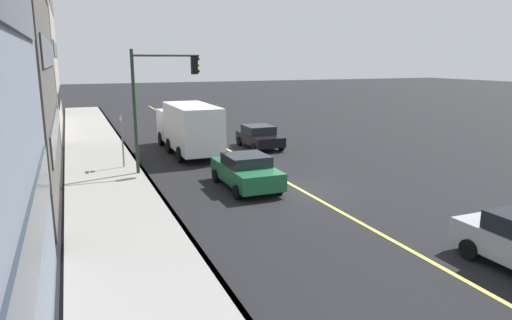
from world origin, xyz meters
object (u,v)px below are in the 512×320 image
Objects in this scene: car_green at (246,171)px; traffic_light_mast at (159,91)px; car_black at (259,136)px; truck_white at (188,127)px; street_sign_post at (122,138)px.

car_green is 0.72× the size of traffic_light_mast.
truck_white is (0.08, 4.65, 0.88)m from car_black.
car_black is (8.53, -4.21, -0.03)m from car_green.
traffic_light_mast is (-4.57, 2.53, 2.50)m from truck_white.
street_sign_post is (1.58, 1.69, -2.44)m from traffic_light_mast.
traffic_light_mast is at bearing 151.08° from truck_white.
traffic_light_mast reaches higher than street_sign_post.
car_green is 6.03m from traffic_light_mast.
truck_white is 2.84× the size of street_sign_post.
car_black is 1.38× the size of street_sign_post.
car_black is at bearing -71.83° from street_sign_post.
car_black is at bearing -26.26° from car_green.
car_green is 1.11× the size of car_black.
car_black is at bearing -91.03° from truck_white.
traffic_light_mast is at bearing 122.02° from car_black.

